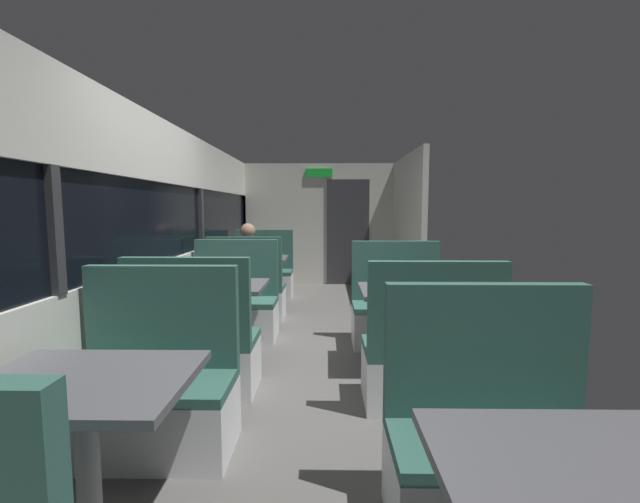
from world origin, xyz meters
TOP-DOWN VIEW (x-y plane):
  - ground_plane at (0.00, 0.00)m, footprint 3.30×9.20m
  - carriage_window_panel_left at (-1.45, 0.00)m, footprint 0.09×8.48m
  - carriage_end_bulkhead at (0.06, 4.19)m, footprint 2.90×0.11m
  - carriage_aisle_panel_right at (1.45, 3.00)m, footprint 0.08×2.40m
  - dining_table_near_window at (-0.89, -2.09)m, footprint 0.90×0.70m
  - bench_near_window_facing_entry at (-0.89, -1.39)m, footprint 0.95×0.50m
  - dining_table_mid_window at (-0.89, 0.09)m, footprint 0.90×0.70m
  - bench_mid_window_facing_end at (-0.89, -0.61)m, footprint 0.95×0.50m
  - bench_mid_window_facing_entry at (-0.89, 0.79)m, footprint 0.95×0.50m
  - dining_table_far_window at (-0.89, 2.27)m, footprint 0.90×0.70m
  - bench_far_window_facing_end at (-0.89, 1.57)m, footprint 0.95×0.50m
  - bench_far_window_facing_entry at (-0.89, 2.97)m, footprint 0.95×0.50m
  - bench_front_aisle_facing_entry at (0.89, -1.99)m, footprint 0.95×0.50m
  - dining_table_rear_aisle at (0.89, -0.11)m, footprint 0.90×0.70m
  - bench_rear_aisle_facing_end at (0.89, -0.81)m, footprint 0.95×0.50m
  - bench_rear_aisle_facing_entry at (0.89, 0.59)m, footprint 0.95×0.50m
  - seated_passenger at (-0.89, 1.64)m, footprint 0.47×0.55m

SIDE VIEW (x-z plane):
  - ground_plane at x=0.00m, z-range -0.02..0.00m
  - bench_near_window_facing_entry at x=-0.89m, z-range -0.22..0.88m
  - bench_mid_window_facing_end at x=-0.89m, z-range -0.22..0.88m
  - bench_mid_window_facing_entry at x=-0.89m, z-range -0.22..0.88m
  - bench_far_window_facing_end at x=-0.89m, z-range -0.22..0.88m
  - bench_far_window_facing_entry at x=-0.89m, z-range -0.22..0.88m
  - bench_front_aisle_facing_entry at x=0.89m, z-range -0.22..0.88m
  - bench_rear_aisle_facing_end at x=0.89m, z-range -0.22..0.88m
  - bench_rear_aisle_facing_entry at x=0.89m, z-range -0.22..0.88m
  - seated_passenger at x=-0.89m, z-range -0.09..1.17m
  - dining_table_near_window at x=-0.89m, z-range 0.27..1.01m
  - dining_table_mid_window at x=-0.89m, z-range 0.27..1.01m
  - dining_table_far_window at x=-0.89m, z-range 0.27..1.01m
  - dining_table_rear_aisle at x=0.89m, z-range 0.27..1.01m
  - carriage_window_panel_left at x=-1.45m, z-range -0.04..2.26m
  - carriage_end_bulkhead at x=0.06m, z-range -0.01..2.29m
  - carriage_aisle_panel_right at x=1.45m, z-range 0.00..2.30m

